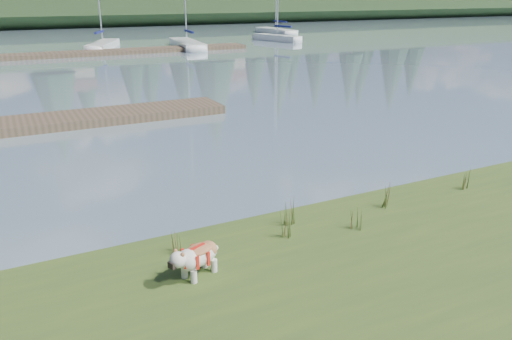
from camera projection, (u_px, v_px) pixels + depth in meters
ground at (52, 57)px, 35.88m from camera, size 200.00×200.00×0.00m
ridge at (17, 7)px, 71.17m from camera, size 200.00×20.00×5.00m
bulldog at (197, 255)px, 7.40m from camera, size 0.92×0.60×0.54m
dock_far at (81, 54)px, 36.68m from camera, size 26.00×2.20×0.30m
sailboat_bg_2 at (105, 44)px, 41.67m from camera, size 4.19×7.24×11.00m
sailboat_bg_3 at (185, 43)px, 42.61m from camera, size 2.70×8.55×12.30m
sailboat_bg_4 at (273, 37)px, 48.08m from camera, size 2.84×6.11×9.11m
sailboat_bg_5 at (273, 30)px, 56.83m from camera, size 1.70×8.16×11.62m
weed_0 at (290, 211)px, 9.07m from camera, size 0.17×0.14×0.62m
weed_1 at (286, 225)px, 8.57m from camera, size 0.17×0.14×0.59m
weed_2 at (385, 195)px, 9.82m from camera, size 0.17×0.14×0.59m
weed_3 at (177, 241)px, 8.11m from camera, size 0.17×0.14×0.48m
weed_4 at (357, 220)px, 8.94m from camera, size 0.17×0.14×0.42m
weed_5 at (466, 179)px, 10.72m from camera, size 0.17×0.14×0.56m
mud_lip at (234, 237)px, 9.30m from camera, size 60.00×0.50×0.14m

